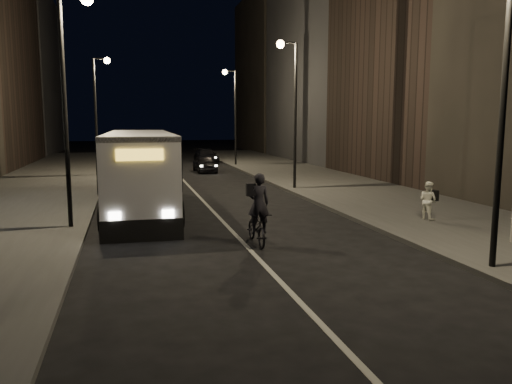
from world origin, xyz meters
TOP-DOWN VIEW (x-y plane):
  - ground at (0.00, 0.00)m, footprint 180.00×180.00m
  - sidewalk_right at (8.50, 14.00)m, footprint 7.00×70.00m
  - sidewalk_left at (-8.50, 14.00)m, footprint 7.00×70.00m
  - building_row_right at (16.00, 27.50)m, footprint 8.00×61.00m
  - streetlight_right_near at (5.33, -4.00)m, footprint 1.20×0.44m
  - streetlight_right_mid at (5.33, 12.00)m, footprint 1.20×0.44m
  - streetlight_right_far at (5.33, 28.00)m, footprint 1.20×0.44m
  - streetlight_left_near at (-5.33, 4.00)m, footprint 1.20×0.44m
  - streetlight_left_far at (-5.33, 22.00)m, footprint 1.20×0.44m
  - city_bus at (-3.03, 7.97)m, footprint 3.20×12.78m
  - cyclist_on_bicycle at (0.40, 0.40)m, footprint 0.71×2.01m
  - pedestrian_woman at (7.60, 2.00)m, footprint 0.74×0.85m
  - car_near at (2.22, 23.66)m, footprint 1.61×3.79m
  - car_mid at (-1.68, 28.03)m, footprint 1.70×3.98m
  - car_far at (3.60, 31.95)m, footprint 2.02×4.60m

SIDE VIEW (x-z plane):
  - ground at x=0.00m, z-range 0.00..0.00m
  - sidewalk_right at x=8.50m, z-range 0.00..0.16m
  - sidewalk_left at x=-8.50m, z-range 0.00..0.16m
  - car_mid at x=-1.68m, z-range 0.00..1.28m
  - car_near at x=2.22m, z-range 0.00..1.28m
  - car_far at x=3.60m, z-range 0.00..1.31m
  - cyclist_on_bicycle at x=0.40m, z-range -0.39..1.92m
  - pedestrian_woman at x=7.60m, z-range 0.16..1.63m
  - city_bus at x=-3.03m, z-range 0.15..3.57m
  - streetlight_right_near at x=5.33m, z-range 1.30..9.42m
  - streetlight_right_mid at x=5.33m, z-range 1.30..9.42m
  - streetlight_right_far at x=5.33m, z-range 1.30..9.42m
  - streetlight_left_near at x=-5.33m, z-range 1.30..9.42m
  - streetlight_left_far at x=-5.33m, z-range 1.30..9.42m
  - building_row_right at x=16.00m, z-range 0.00..21.00m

